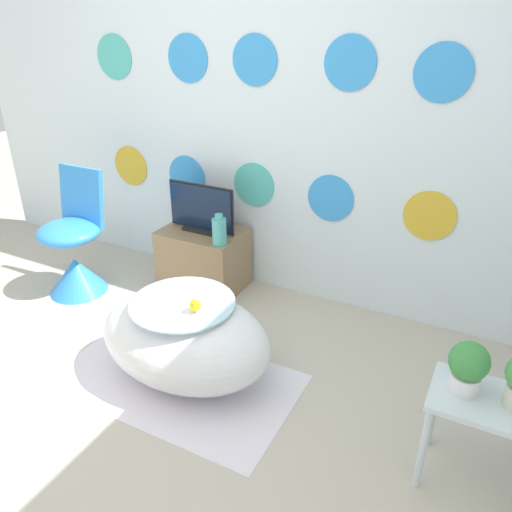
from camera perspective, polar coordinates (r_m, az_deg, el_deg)
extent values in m
plane|color=#BCB29E|center=(2.56, -19.89, -20.57)|extent=(12.00, 12.00, 0.00)
cube|color=white|center=(3.27, 0.45, 17.54)|extent=(4.92, 0.04, 2.60)
cylinder|color=gold|center=(3.98, -14.12, 9.95)|extent=(0.30, 0.01, 0.30)
cylinder|color=#3899E5|center=(3.68, -7.90, 9.00)|extent=(0.30, 0.01, 0.30)
cylinder|color=#4CBFB2|center=(3.40, -0.25, 8.14)|extent=(0.30, 0.01, 0.30)
cylinder|color=#3899E5|center=(3.20, 8.50, 6.52)|extent=(0.30, 0.01, 0.30)
cylinder|color=gold|center=(3.07, 19.21, 4.33)|extent=(0.30, 0.01, 0.30)
cylinder|color=#4CBFB2|center=(3.87, -15.90, 21.03)|extent=(0.30, 0.01, 0.30)
cylinder|color=#3899E5|center=(3.49, -7.82, 21.46)|extent=(0.30, 0.01, 0.30)
cylinder|color=#3899E5|center=(3.23, -0.17, 21.48)|extent=(0.30, 0.01, 0.30)
cylinder|color=#3899E5|center=(3.01, 10.69, 20.85)|extent=(0.30, 0.01, 0.30)
cylinder|color=#3899E5|center=(2.90, 20.59, 18.99)|extent=(0.30, 0.01, 0.30)
cube|color=silver|center=(2.81, -9.10, -13.81)|extent=(1.29, 0.74, 0.01)
ellipsoid|color=white|center=(2.70, -8.09, -9.29)|extent=(0.96, 0.66, 0.48)
cylinder|color=#B2DBEA|center=(2.58, -8.40, -5.34)|extent=(0.54, 0.54, 0.01)
sphere|color=yellow|center=(2.46, -6.95, -5.62)|extent=(0.06, 0.06, 0.06)
sphere|color=yellow|center=(2.44, -7.11, -5.29)|extent=(0.04, 0.04, 0.04)
cone|color=orange|center=(2.43, -7.33, -5.47)|extent=(0.02, 0.02, 0.02)
cone|color=#338CE0|center=(3.73, -19.79, -2.05)|extent=(0.40, 0.40, 0.25)
ellipsoid|color=#338CE0|center=(3.59, -20.59, 2.58)|extent=(0.42, 0.42, 0.15)
cube|color=#338CE0|center=(3.62, -19.31, 6.44)|extent=(0.36, 0.09, 0.41)
cube|color=#8E704C|center=(3.55, -5.99, -0.30)|extent=(0.56, 0.40, 0.43)
cube|color=white|center=(3.37, -7.85, -0.45)|extent=(0.48, 0.01, 0.12)
cube|color=black|center=(3.46, -6.16, 3.05)|extent=(0.26, 0.12, 0.02)
cube|color=black|center=(3.40, -6.25, 5.57)|extent=(0.50, 0.01, 0.32)
cube|color=#0F1E38|center=(3.39, -6.34, 5.52)|extent=(0.48, 0.01, 0.30)
cylinder|color=#51B2AD|center=(3.21, -4.22, 2.79)|extent=(0.09, 0.09, 0.18)
cylinder|color=#51B2AD|center=(3.17, -4.28, 4.52)|extent=(0.05, 0.05, 0.03)
cube|color=silver|center=(2.22, 25.00, -14.87)|extent=(0.44, 0.31, 0.02)
cylinder|color=silver|center=(2.26, 18.51, -20.13)|extent=(0.03, 0.03, 0.42)
cylinder|color=silver|center=(2.45, 19.66, -16.02)|extent=(0.03, 0.03, 0.42)
cylinder|color=white|center=(2.19, 22.70, -13.17)|extent=(0.12, 0.12, 0.08)
sphere|color=#3D8E42|center=(2.13, 23.19, -10.97)|extent=(0.16, 0.16, 0.16)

